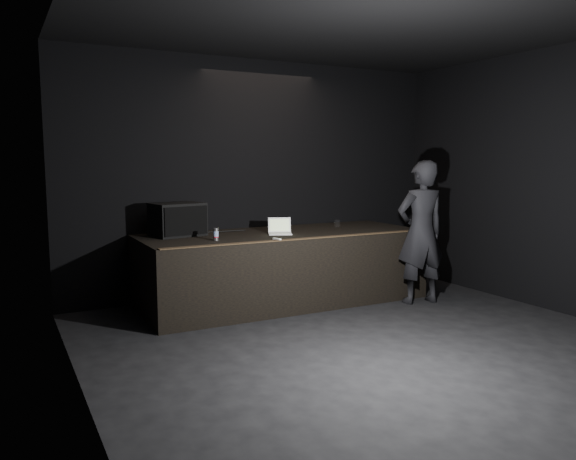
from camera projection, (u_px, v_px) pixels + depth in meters
The scene contains 11 objects.
ground at pixel (406, 361), 5.66m from camera, with size 7.00×7.00×0.00m, color black.
room_walls at pixel (412, 159), 5.41m from camera, with size 6.10×7.10×3.52m.
stage_riser at pixel (283, 267), 7.99m from camera, with size 4.00×1.50×1.00m, color black.
riser_lip at pixel (308, 238), 7.31m from camera, with size 3.92×0.10×0.01m, color brown.
stage_monitor at pixel (178, 219), 7.55m from camera, with size 0.74×0.60×0.44m.
cable at pixel (215, 232), 7.93m from camera, with size 0.02×0.02×0.91m, color black.
laptop at pixel (280, 230), 7.79m from camera, with size 0.40×0.38×0.22m.
beer_can at pixel (216, 234), 7.13m from camera, with size 0.07×0.07×0.16m.
plastic_cup at pixel (337, 224), 8.54m from camera, with size 0.09×0.09×0.11m, color white.
wii_remote at pixel (277, 239), 7.16m from camera, with size 0.03×0.14×0.03m, color white.
person at pixel (421, 232), 7.88m from camera, with size 0.74×0.48×2.02m, color black.
Camera 1 is at (-3.58, -4.27, 2.02)m, focal length 35.00 mm.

